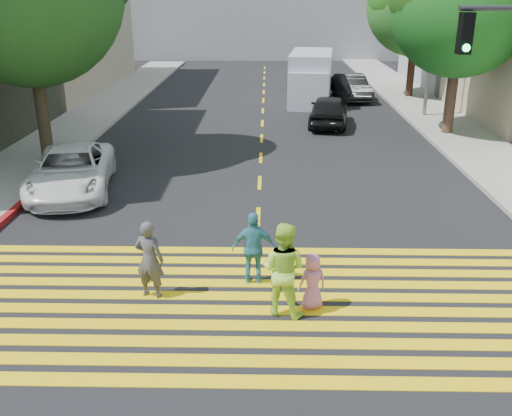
{
  "coord_description": "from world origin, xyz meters",
  "views": [
    {
      "loc": [
        0.23,
        -8.76,
        5.89
      ],
      "look_at": [
        0.0,
        3.0,
        1.4
      ],
      "focal_mm": 40.0,
      "sensor_mm": 36.0,
      "label": 1
    }
  ],
  "objects_px": {
    "pedestrian_child": "(312,281)",
    "dark_car_parked": "(351,87)",
    "pedestrian_extra": "(254,248)",
    "white_sedan": "(72,171)",
    "white_van": "(311,79)",
    "silver_car": "(317,75)",
    "pedestrian_man": "(150,259)",
    "dark_car_near": "(329,110)",
    "pedestrian_woman": "(283,269)"
  },
  "relations": [
    {
      "from": "white_sedan",
      "to": "silver_car",
      "type": "xyz_separation_m",
      "value": [
        9.36,
        22.46,
        -0.09
      ]
    },
    {
      "from": "pedestrian_woman",
      "to": "silver_car",
      "type": "distance_m",
      "value": 29.65
    },
    {
      "from": "dark_car_near",
      "to": "silver_car",
      "type": "distance_m",
      "value": 12.89
    },
    {
      "from": "white_sedan",
      "to": "pedestrian_woman",
      "type": "bearing_deg",
      "value": -57.79
    },
    {
      "from": "pedestrian_child",
      "to": "silver_car",
      "type": "relative_size",
      "value": 0.28
    },
    {
      "from": "silver_car",
      "to": "dark_car_parked",
      "type": "height_order",
      "value": "dark_car_parked"
    },
    {
      "from": "pedestrian_man",
      "to": "pedestrian_extra",
      "type": "height_order",
      "value": "pedestrian_man"
    },
    {
      "from": "pedestrian_extra",
      "to": "dark_car_parked",
      "type": "height_order",
      "value": "pedestrian_extra"
    },
    {
      "from": "pedestrian_extra",
      "to": "dark_car_parked",
      "type": "xyz_separation_m",
      "value": [
        5.08,
        22.24,
        -0.09
      ]
    },
    {
      "from": "pedestrian_woman",
      "to": "dark_car_near",
      "type": "xyz_separation_m",
      "value": [
        2.53,
        16.61,
        -0.22
      ]
    },
    {
      "from": "pedestrian_woman",
      "to": "white_van",
      "type": "xyz_separation_m",
      "value": [
        2.09,
        22.48,
        0.36
      ]
    },
    {
      "from": "pedestrian_woman",
      "to": "pedestrian_extra",
      "type": "bearing_deg",
      "value": -42.73
    },
    {
      "from": "dark_car_parked",
      "to": "pedestrian_child",
      "type": "bearing_deg",
      "value": -106.83
    },
    {
      "from": "pedestrian_child",
      "to": "dark_car_parked",
      "type": "distance_m",
      "value": 23.6
    },
    {
      "from": "white_sedan",
      "to": "dark_car_parked",
      "type": "height_order",
      "value": "dark_car_parked"
    },
    {
      "from": "white_sedan",
      "to": "dark_car_parked",
      "type": "xyz_separation_m",
      "value": [
        10.86,
        16.43,
        0.02
      ]
    },
    {
      "from": "pedestrian_woman",
      "to": "white_sedan",
      "type": "xyz_separation_m",
      "value": [
        -6.36,
        7.03,
        -0.25
      ]
    },
    {
      "from": "pedestrian_extra",
      "to": "white_sedan",
      "type": "xyz_separation_m",
      "value": [
        -5.78,
        5.81,
        -0.11
      ]
    },
    {
      "from": "pedestrian_woman",
      "to": "dark_car_near",
      "type": "height_order",
      "value": "pedestrian_woman"
    },
    {
      "from": "pedestrian_child",
      "to": "pedestrian_extra",
      "type": "distance_m",
      "value": 1.57
    },
    {
      "from": "pedestrian_extra",
      "to": "white_van",
      "type": "height_order",
      "value": "white_van"
    },
    {
      "from": "dark_car_parked",
      "to": "white_van",
      "type": "bearing_deg",
      "value": -165.02
    },
    {
      "from": "dark_car_parked",
      "to": "white_van",
      "type": "relative_size",
      "value": 0.72
    },
    {
      "from": "pedestrian_man",
      "to": "pedestrian_woman",
      "type": "bearing_deg",
      "value": -177.54
    },
    {
      "from": "white_van",
      "to": "dark_car_parked",
      "type": "bearing_deg",
      "value": 28.8
    },
    {
      "from": "pedestrian_extra",
      "to": "white_van",
      "type": "distance_m",
      "value": 21.43
    },
    {
      "from": "silver_car",
      "to": "white_van",
      "type": "relative_size",
      "value": 0.69
    },
    {
      "from": "pedestrian_extra",
      "to": "pedestrian_man",
      "type": "bearing_deg",
      "value": 16.85
    },
    {
      "from": "pedestrian_man",
      "to": "white_van",
      "type": "relative_size",
      "value": 0.28
    },
    {
      "from": "dark_car_parked",
      "to": "pedestrian_extra",
      "type": "bearing_deg",
      "value": -110.15
    },
    {
      "from": "silver_car",
      "to": "white_van",
      "type": "distance_m",
      "value": 7.11
    },
    {
      "from": "dark_car_near",
      "to": "pedestrian_man",
      "type": "bearing_deg",
      "value": 80.12
    },
    {
      "from": "pedestrian_extra",
      "to": "dark_car_parked",
      "type": "relative_size",
      "value": 0.37
    },
    {
      "from": "silver_car",
      "to": "dark_car_parked",
      "type": "bearing_deg",
      "value": 107.61
    },
    {
      "from": "pedestrian_child",
      "to": "white_van",
      "type": "bearing_deg",
      "value": -113.21
    },
    {
      "from": "pedestrian_man",
      "to": "dark_car_near",
      "type": "height_order",
      "value": "pedestrian_man"
    },
    {
      "from": "pedestrian_child",
      "to": "dark_car_near",
      "type": "relative_size",
      "value": 0.27
    },
    {
      "from": "pedestrian_child",
      "to": "dark_car_parked",
      "type": "height_order",
      "value": "dark_car_parked"
    },
    {
      "from": "dark_car_parked",
      "to": "pedestrian_man",
      "type": "bearing_deg",
      "value": -114.69
    },
    {
      "from": "pedestrian_man",
      "to": "pedestrian_woman",
      "type": "relative_size",
      "value": 0.89
    },
    {
      "from": "white_van",
      "to": "pedestrian_woman",
      "type": "bearing_deg",
      "value": -88.77
    },
    {
      "from": "dark_car_near",
      "to": "dark_car_parked",
      "type": "height_order",
      "value": "dark_car_near"
    },
    {
      "from": "pedestrian_man",
      "to": "white_van",
      "type": "height_order",
      "value": "white_van"
    },
    {
      "from": "pedestrian_woman",
      "to": "white_van",
      "type": "relative_size",
      "value": 0.31
    },
    {
      "from": "pedestrian_child",
      "to": "white_sedan",
      "type": "distance_m",
      "value": 9.75
    },
    {
      "from": "pedestrian_child",
      "to": "white_sedan",
      "type": "height_order",
      "value": "white_sedan"
    },
    {
      "from": "dark_car_near",
      "to": "dark_car_parked",
      "type": "xyz_separation_m",
      "value": [
        1.97,
        6.85,
        -0.01
      ]
    },
    {
      "from": "dark_car_near",
      "to": "white_van",
      "type": "xyz_separation_m",
      "value": [
        -0.44,
        5.87,
        0.58
      ]
    },
    {
      "from": "pedestrian_man",
      "to": "pedestrian_woman",
      "type": "height_order",
      "value": "pedestrian_woman"
    },
    {
      "from": "dark_car_near",
      "to": "silver_car",
      "type": "height_order",
      "value": "dark_car_near"
    }
  ]
}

